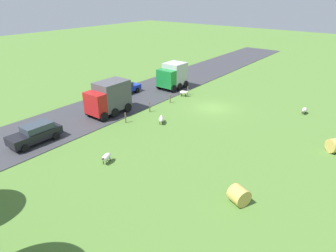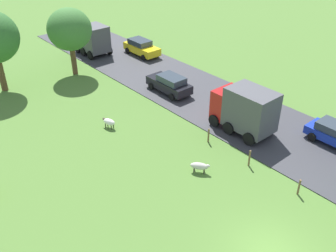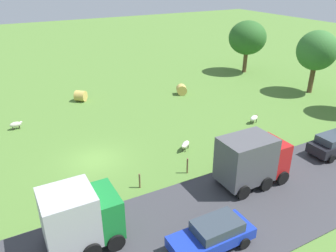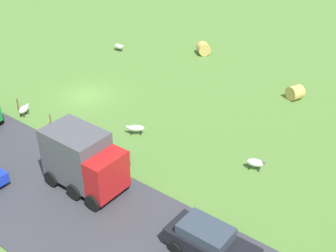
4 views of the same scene
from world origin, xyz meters
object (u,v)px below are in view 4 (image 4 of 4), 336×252
at_px(sheep_0, 24,109).
at_px(sheep_2, 136,128).
at_px(hay_bale_0, 295,93).
at_px(hay_bale_1, 203,49).
at_px(truck_2, 83,160).
at_px(sheep_1, 119,46).
at_px(sheep_3, 255,163).
at_px(car_0, 210,242).

relative_size(sheep_0, sheep_2, 0.96).
height_order(hay_bale_0, hay_bale_1, hay_bale_1).
height_order(sheep_0, truck_2, truck_2).
bearing_deg(truck_2, sheep_1, -142.11).
distance_m(sheep_1, sheep_3, 22.12).
xyz_separation_m(sheep_2, hay_bale_0, (-11.60, 6.50, 0.09)).
height_order(sheep_2, hay_bale_1, hay_bale_1).
bearing_deg(hay_bale_1, sheep_2, 16.43).
bearing_deg(truck_2, car_0, 89.64).
bearing_deg(sheep_3, sheep_2, -80.78).
bearing_deg(truck_2, sheep_2, -166.55).
xyz_separation_m(sheep_0, sheep_3, (-4.42, 16.72, -0.01)).
height_order(sheep_3, hay_bale_0, hay_bale_0).
distance_m(hay_bale_0, car_0, 18.04).
distance_m(sheep_2, car_0, 11.70).
height_order(sheep_2, truck_2, truck_2).
xyz_separation_m(hay_bale_0, hay_bale_1, (-3.46, -10.94, 0.02)).
height_order(sheep_2, hay_bale_0, hay_bale_0).
distance_m(sheep_1, truck_2, 21.29).
height_order(sheep_0, sheep_1, sheep_0).
xyz_separation_m(sheep_3, hay_bale_1, (-13.68, -12.89, 0.08)).
bearing_deg(sheep_3, hay_bale_1, -136.71).
xyz_separation_m(sheep_1, truck_2, (16.77, 13.05, 1.43)).
height_order(sheep_2, sheep_3, sheep_3).
relative_size(sheep_0, hay_bale_1, 0.97).
height_order(sheep_1, truck_2, truck_2).
bearing_deg(sheep_0, car_0, 80.51).
distance_m(sheep_0, sheep_1, 14.17).
distance_m(sheep_1, sheep_2, 15.80).
relative_size(sheep_0, hay_bale_0, 1.00).
xyz_separation_m(truck_2, car_0, (0.05, 8.53, -0.99)).
bearing_deg(sheep_2, truck_2, 13.45).
distance_m(hay_bale_0, hay_bale_1, 11.47).
bearing_deg(sheep_3, sheep_1, -114.99).
bearing_deg(sheep_0, sheep_1, -166.39).
distance_m(sheep_0, sheep_3, 17.29).
bearing_deg(sheep_2, sheep_0, -69.76).
bearing_deg(hay_bale_0, truck_2, -15.99).
bearing_deg(hay_bale_1, sheep_0, -11.95).
bearing_deg(truck_2, hay_bale_1, -164.42).
bearing_deg(hay_bale_1, hay_bale_0, 72.46).
distance_m(hay_bale_0, truck_2, 18.40).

